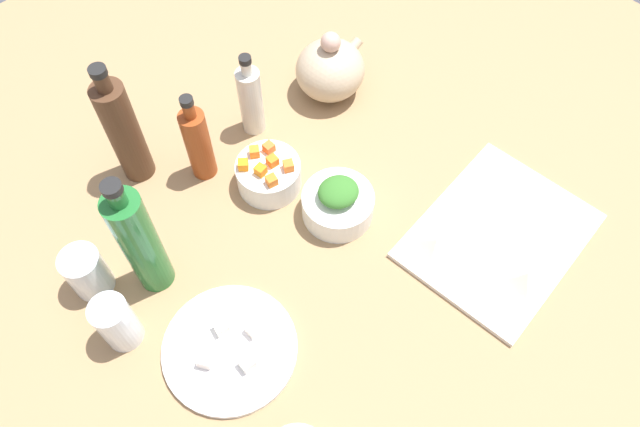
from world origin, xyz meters
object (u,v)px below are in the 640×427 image
object	(u,v)px
bowl_greens	(336,204)
bottle_3	(251,100)
cutting_board	(499,236)
bowl_carrots	(267,176)
plate_tofu	(230,349)
bottle_0	(124,131)
teapot	(330,69)
drinking_glass_1	(87,272)
drinking_glass_0	(117,323)
bottle_2	(140,242)
bottle_1	(198,143)

from	to	relation	value
bowl_greens	bottle_3	bearing A→B (deg)	84.23
cutting_board	bowl_carrots	world-z (taller)	bowl_carrots
plate_tofu	bowl_greens	bearing A→B (deg)	11.88
bowl_greens	bowl_carrots	world-z (taller)	bowl_carrots
bowl_carrots	bottle_0	size ratio (longest dim) A/B	0.44
cutting_board	teapot	bearing A→B (deg)	85.83
plate_tofu	drinking_glass_1	world-z (taller)	drinking_glass_1
teapot	drinking_glass_0	xyz separation A→B (cm)	(-61.84, -14.47, -0.54)
bottle_2	drinking_glass_1	xyz separation A→B (cm)	(-8.50, 6.26, -7.77)
bottle_2	drinking_glass_0	world-z (taller)	bottle_2
bowl_greens	bottle_2	bearing A→B (deg)	158.38
teapot	bottle_2	xyz separation A→B (cm)	(-51.74, -9.53, 6.45)
bottle_1	drinking_glass_1	size ratio (longest dim) A/B	2.14
bowl_carrots	bottle_3	bearing A→B (deg)	58.86
bottle_1	drinking_glass_0	bearing A→B (deg)	-151.05
cutting_board	drinking_glass_0	world-z (taller)	drinking_glass_0
bottle_3	drinking_glass_0	size ratio (longest dim) A/B	1.72
bowl_carrots	drinking_glass_1	distance (cm)	35.41
cutting_board	bottle_3	bearing A→B (deg)	106.11
teapot	bottle_0	xyz separation A→B (cm)	(-40.54, 11.07, 5.77)
bowl_greens	bottle_1	distance (cm)	27.32
bowl_carrots	bottle_0	distance (cm)	26.54
plate_tofu	bottle_1	size ratio (longest dim) A/B	1.08
bowl_greens	bottle_2	xyz separation A→B (cm)	(-31.37, 12.43, 9.79)
cutting_board	drinking_glass_0	bearing A→B (deg)	151.53
bowl_carrots	bottle_2	world-z (taller)	bottle_2
bowl_carrots	teapot	world-z (taller)	teapot
bowl_carrots	drinking_glass_0	size ratio (longest dim) A/B	1.09
drinking_glass_0	bottle_3	bearing A→B (deg)	22.42
bowl_greens	drinking_glass_0	bearing A→B (deg)	169.77
plate_tofu	drinking_glass_0	distance (cm)	18.20
plate_tofu	teapot	distance (cm)	58.90
bottle_1	drinking_glass_1	xyz separation A→B (cm)	(-28.60, -5.50, -3.79)
cutting_board	plate_tofu	world-z (taller)	plate_tofu
bottle_2	drinking_glass_1	distance (cm)	13.11
teapot	drinking_glass_1	world-z (taller)	teapot
bottle_2	bottle_1	bearing A→B (deg)	30.34
bottle_1	plate_tofu	bearing A→B (deg)	-122.61
plate_tofu	bottle_0	bearing A→B (deg)	74.79
bottle_0	bottle_2	size ratio (longest dim) A/B	0.96
cutting_board	drinking_glass_1	xyz separation A→B (cm)	(-56.88, 42.92, 4.24)
plate_tofu	bowl_greens	xyz separation A→B (cm)	(30.91, 6.50, 2.11)
plate_tofu	bottle_0	size ratio (longest dim) A/B	0.81
drinking_glass_0	drinking_glass_1	world-z (taller)	drinking_glass_0
bottle_3	bottle_0	bearing A→B (deg)	162.09
plate_tofu	bottle_0	distance (cm)	42.47
bottle_2	bottle_3	world-z (taller)	bottle_2
cutting_board	bottle_3	xyz separation A→B (cm)	(-14.41, 49.89, 7.51)
bottle_3	bowl_carrots	bearing A→B (deg)	-121.14
bowl_carrots	drinking_glass_0	distance (cm)	37.07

